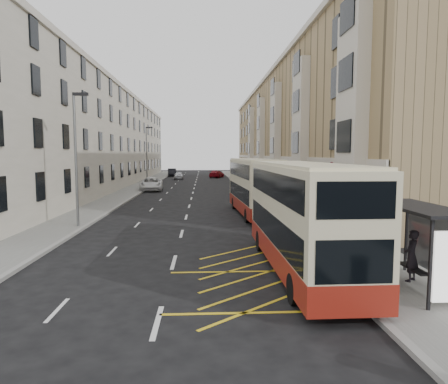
{
  "coord_description": "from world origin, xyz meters",
  "views": [
    {
      "loc": [
        1.27,
        -12.44,
        4.52
      ],
      "look_at": [
        2.39,
        9.48,
        2.42
      ],
      "focal_mm": 32.0,
      "sensor_mm": 36.0,
      "label": 1
    }
  ],
  "objects": [
    {
      "name": "car_silver",
      "position": [
        -3.17,
        58.93,
        0.67
      ],
      "size": [
        1.65,
        3.96,
        1.34
      ],
      "primitive_type": "imported",
      "rotation": [
        0.0,
        0.0,
        0.02
      ],
      "color": "#B4B6BC",
      "rests_on": "ground"
    },
    {
      "name": "pedestrian_near",
      "position": [
        8.38,
        0.62,
        1.04
      ],
      "size": [
        0.77,
        0.75,
        1.78
      ],
      "primitive_type": "imported",
      "rotation": [
        0.0,
        0.0,
        3.87
      ],
      "color": "black",
      "rests_on": "pavement_right"
    },
    {
      "name": "kerb_left",
      "position": [
        -6.0,
        30.0,
        0.07
      ],
      "size": [
        0.25,
        120.0,
        0.15
      ],
      "primitive_type": "cube",
      "color": "gray",
      "rests_on": "ground"
    },
    {
      "name": "terrace_left",
      "position": [
        -13.43,
        45.5,
        6.52
      ],
      "size": [
        9.18,
        79.0,
        13.25
      ],
      "color": "beige",
      "rests_on": "ground"
    },
    {
      "name": "ground",
      "position": [
        0.0,
        0.0,
        0.0
      ],
      "size": [
        200.0,
        200.0,
        0.0
      ],
      "primitive_type": "plane",
      "color": "black",
      "rests_on": "ground"
    },
    {
      "name": "double_decker_rear",
      "position": [
        5.0,
        16.77,
        2.11
      ],
      "size": [
        2.95,
        10.53,
        4.15
      ],
      "rotation": [
        0.0,
        0.0,
        0.05
      ],
      "color": "beige",
      "rests_on": "ground"
    },
    {
      "name": "pedestrian_mid",
      "position": [
        7.51,
        4.42,
        1.0
      ],
      "size": [
        0.98,
        0.86,
        1.7
      ],
      "primitive_type": "imported",
      "rotation": [
        0.0,
        0.0,
        0.3
      ],
      "color": "black",
      "rests_on": "pavement_right"
    },
    {
      "name": "pedestrian_far",
      "position": [
        7.64,
        1.1,
        0.91
      ],
      "size": [
        0.96,
        0.62,
        1.52
      ],
      "primitive_type": "imported",
      "rotation": [
        0.0,
        0.0,
        2.84
      ],
      "color": "black",
      "rests_on": "pavement_right"
    },
    {
      "name": "kerb_right",
      "position": [
        6.0,
        30.0,
        0.07
      ],
      "size": [
        0.25,
        120.0,
        0.15
      ],
      "primitive_type": "cube",
      "color": "gray",
      "rests_on": "ground"
    },
    {
      "name": "street_lamp_far",
      "position": [
        -6.35,
        42.0,
        4.64
      ],
      "size": [
        0.93,
        0.18,
        8.0
      ],
      "color": "slate",
      "rests_on": "pavement_left"
    },
    {
      "name": "pavement_left",
      "position": [
        -7.5,
        30.0,
        0.07
      ],
      "size": [
        3.0,
        120.0,
        0.15
      ],
      "primitive_type": "cube",
      "color": "#61625D",
      "rests_on": "ground"
    },
    {
      "name": "double_decker_front",
      "position": [
        5.0,
        2.46,
        2.13
      ],
      "size": [
        2.53,
        10.51,
        4.18
      ],
      "rotation": [
        0.0,
        0.0,
        0.01
      ],
      "color": "beige",
      "rests_on": "ground"
    },
    {
      "name": "guard_railing",
      "position": [
        6.25,
        5.75,
        0.86
      ],
      "size": [
        0.06,
        6.56,
        1.01
      ],
      "color": "red",
      "rests_on": "pavement_right"
    },
    {
      "name": "car_dark",
      "position": [
        -5.2,
        69.38,
        0.78
      ],
      "size": [
        2.15,
        4.86,
        1.55
      ],
      "primitive_type": "imported",
      "rotation": [
        0.0,
        0.0,
        0.11
      ],
      "color": "black",
      "rests_on": "ground"
    },
    {
      "name": "white_van",
      "position": [
        -5.2,
        37.05,
        0.81
      ],
      "size": [
        3.18,
        6.03,
        1.62
      ],
      "primitive_type": "imported",
      "rotation": [
        0.0,
        0.0,
        0.09
      ],
      "color": "silver",
      "rests_on": "ground"
    },
    {
      "name": "pavement_right",
      "position": [
        8.0,
        30.0,
        0.07
      ],
      "size": [
        4.0,
        120.0,
        0.15
      ],
      "primitive_type": "cube",
      "color": "#61625D",
      "rests_on": "ground"
    },
    {
      "name": "terrace_right",
      "position": [
        14.88,
        45.38,
        7.52
      ],
      "size": [
        10.75,
        79.0,
        15.25
      ],
      "color": "#A2875E",
      "rests_on": "ground"
    },
    {
      "name": "car_red",
      "position": [
        3.73,
        63.87,
        0.68
      ],
      "size": [
        3.36,
        5.09,
        1.37
      ],
      "primitive_type": "imported",
      "rotation": [
        0.0,
        0.0,
        2.81
      ],
      "color": "maroon",
      "rests_on": "ground"
    },
    {
      "name": "street_lamp_near",
      "position": [
        -6.35,
        12.0,
        4.64
      ],
      "size": [
        0.93,
        0.18,
        8.0
      ],
      "color": "slate",
      "rests_on": "pavement_left"
    },
    {
      "name": "bus_shelter",
      "position": [
        8.34,
        -0.39,
        2.14
      ],
      "size": [
        1.65,
        4.25,
        2.7
      ],
      "color": "black",
      "rests_on": "pavement_right"
    },
    {
      "name": "road_markings",
      "position": [
        0.0,
        45.0,
        0.01
      ],
      "size": [
        10.0,
        110.0,
        0.01
      ],
      "primitive_type": null,
      "color": "silver",
      "rests_on": "ground"
    }
  ]
}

